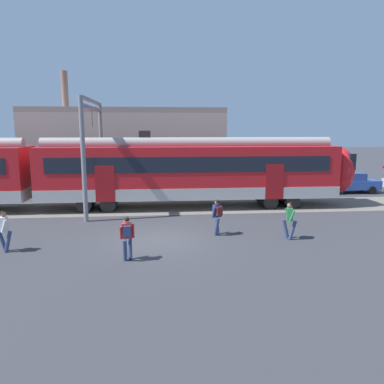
# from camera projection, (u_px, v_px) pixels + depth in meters

# --- Properties ---
(ground_plane) EXTENTS (160.00, 160.00, 0.00)m
(ground_plane) POSITION_uv_depth(u_px,v_px,m) (159.00, 240.00, 16.46)
(ground_plane) COLOR #38383D
(track_bed) EXTENTS (80.00, 4.40, 0.01)m
(track_bed) POSITION_uv_depth(u_px,v_px,m) (7.00, 210.00, 22.49)
(track_bed) COLOR slate
(track_bed) RESTS_ON ground
(commuter_train) EXTENTS (38.05, 3.07, 4.73)m
(commuter_train) POSITION_uv_depth(u_px,v_px,m) (47.00, 173.00, 22.33)
(commuter_train) COLOR #B7B2AD
(commuter_train) RESTS_ON ground
(pedestrian_white) EXTENTS (0.65, 0.53, 1.67)m
(pedestrian_white) POSITION_uv_depth(u_px,v_px,m) (3.00, 228.00, 14.78)
(pedestrian_white) COLOR navy
(pedestrian_white) RESTS_ON ground
(pedestrian_red) EXTENTS (0.53, 0.65, 1.67)m
(pedestrian_red) POSITION_uv_depth(u_px,v_px,m) (127.00, 235.00, 13.80)
(pedestrian_red) COLOR navy
(pedestrian_red) RESTS_ON ground
(pedestrian_navy) EXTENTS (0.52, 0.71, 1.67)m
(pedestrian_navy) POSITION_uv_depth(u_px,v_px,m) (217.00, 214.00, 17.13)
(pedestrian_navy) COLOR navy
(pedestrian_navy) RESTS_ON ground
(pedestrian_green) EXTENTS (0.61, 0.61, 1.67)m
(pedestrian_green) POSITION_uv_depth(u_px,v_px,m) (290.00, 218.00, 16.50)
(pedestrian_green) COLOR navy
(pedestrian_green) RESTS_ON ground
(parked_car_blue) EXTENTS (4.02, 1.80, 1.54)m
(parked_car_blue) POSITION_uv_depth(u_px,v_px,m) (351.00, 183.00, 28.58)
(parked_car_blue) COLOR #284799
(parked_car_blue) RESTS_ON ground
(catenary_gantry) EXTENTS (0.24, 6.64, 6.53)m
(catenary_gantry) POSITION_uv_depth(u_px,v_px,m) (93.00, 138.00, 22.24)
(catenary_gantry) COLOR gray
(catenary_gantry) RESTS_ON ground
(background_building) EXTENTS (15.23, 5.00, 9.20)m
(background_building) POSITION_uv_depth(u_px,v_px,m) (127.00, 149.00, 29.83)
(background_building) COLOR #B2A899
(background_building) RESTS_ON ground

